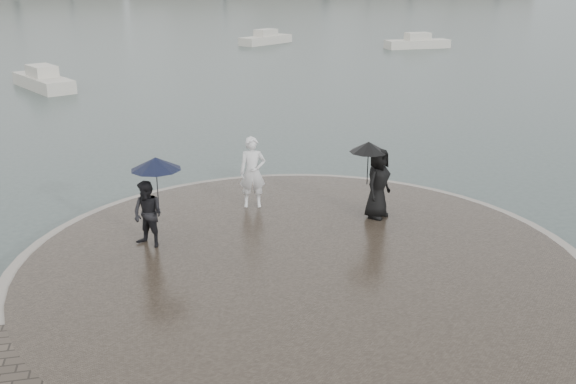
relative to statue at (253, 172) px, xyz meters
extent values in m
plane|color=#2B3835|center=(0.46, -6.96, -1.30)|extent=(400.00, 400.00, 0.00)
cylinder|color=gray|center=(0.46, -3.46, -1.14)|extent=(12.50, 12.50, 0.32)
cylinder|color=#2D261E|center=(0.46, -3.46, -1.12)|extent=(11.90, 11.90, 0.36)
imported|color=silver|center=(0.00, 0.00, 0.00)|extent=(0.74, 0.55, 1.87)
imported|color=black|center=(-2.72, -2.04, -0.17)|extent=(0.94, 0.92, 1.52)
cylinder|color=black|center=(-2.47, -1.94, 0.41)|extent=(0.02, 0.02, 0.90)
cone|color=black|center=(-2.47, -1.94, 0.96)|extent=(1.12, 1.12, 0.28)
imported|color=black|center=(2.91, -1.46, -0.04)|extent=(1.04, 1.01, 1.80)
cylinder|color=black|center=(2.66, -1.36, 0.36)|extent=(0.02, 0.02, 0.90)
cone|color=black|center=(2.66, -1.36, 0.88)|extent=(0.94, 0.94, 0.26)
cube|color=#BBB6A8|center=(20.33, 35.98, -1.05)|extent=(5.58, 1.89, 0.90)
cube|color=#BBB6A8|center=(20.33, 35.98, -0.45)|extent=(2.06, 1.30, 0.90)
cube|color=#BBB6A8|center=(-8.05, 22.17, -1.05)|extent=(3.92, 5.63, 0.90)
cube|color=#BBB6A8|center=(-8.05, 22.17, -0.45)|extent=(1.98, 2.33, 0.90)
cube|color=#BBB6A8|center=(8.41, 42.09, -1.05)|extent=(5.33, 4.63, 0.90)
cube|color=#BBB6A8|center=(8.41, 42.09, -0.45)|extent=(2.32, 2.17, 0.90)
camera|label=1|loc=(-2.61, -15.73, 4.97)|focal=40.00mm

